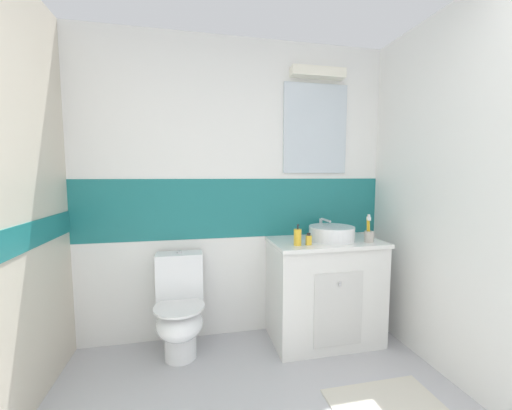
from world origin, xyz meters
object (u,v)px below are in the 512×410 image
object	(u,v)px
sink_basin	(331,233)
toilet	(180,309)
perfume_flask_small	(309,239)
soap_dispenser	(298,237)
toothbrush_cup	(369,235)

from	to	relation	value
sink_basin	toilet	distance (m)	1.34
perfume_flask_small	toilet	bearing A→B (deg)	170.80
soap_dispenser	perfume_flask_small	size ratio (longest dim) A/B	1.77
toilet	soap_dispenser	size ratio (longest dim) A/B	4.76
toothbrush_cup	soap_dispenser	size ratio (longest dim) A/B	1.35
sink_basin	toothbrush_cup	world-z (taller)	toothbrush_cup
sink_basin	perfume_flask_small	world-z (taller)	sink_basin
toothbrush_cup	perfume_flask_small	size ratio (longest dim) A/B	2.39
toilet	soap_dispenser	xyz separation A→B (m)	(0.88, -0.15, 0.55)
toilet	perfume_flask_small	xyz separation A→B (m)	(0.97, -0.16, 0.53)
toilet	sink_basin	bearing A→B (deg)	-1.43
sink_basin	toothbrush_cup	bearing A→B (deg)	-26.59
soap_dispenser	toothbrush_cup	bearing A→B (deg)	-0.95
sink_basin	soap_dispenser	xyz separation A→B (m)	(-0.34, -0.12, 0.00)
toilet	perfume_flask_small	distance (m)	1.12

